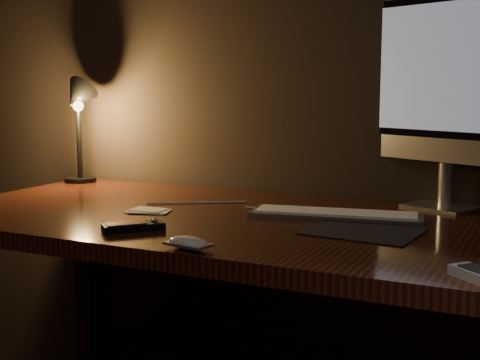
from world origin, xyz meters
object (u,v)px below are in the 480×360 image
at_px(desk, 258,262).
at_px(mouse, 188,245).
at_px(monitor, 448,83).
at_px(keyboard, 336,214).
at_px(media_remote, 133,226).
at_px(desk_lamp, 78,112).

distance_m(desk, mouse, 0.43).
relative_size(desk, mouse, 17.55).
distance_m(desk, monitor, 0.66).
relative_size(keyboard, media_remote, 3.13).
xyz_separation_m(keyboard, mouse, (-0.16, -0.42, 0.00)).
distance_m(keyboard, mouse, 0.45).
distance_m(monitor, media_remote, 0.86).
bearing_deg(mouse, desk_lamp, 151.66).
height_order(desk, media_remote, media_remote).
distance_m(keyboard, media_remote, 0.48).
height_order(monitor, keyboard, monitor).
xyz_separation_m(keyboard, media_remote, (-0.35, -0.33, 0.00)).
bearing_deg(mouse, monitor, 71.05).
bearing_deg(desk_lamp, media_remote, -61.60).
bearing_deg(media_remote, monitor, -1.57).
relative_size(desk, keyboard, 3.92).
bearing_deg(desk, desk_lamp, 165.03).
bearing_deg(desk, media_remote, -116.47).
height_order(desk, monitor, monitor).
height_order(media_remote, desk_lamp, desk_lamp).
xyz_separation_m(monitor, keyboard, (-0.21, -0.24, -0.31)).
height_order(monitor, desk_lamp, monitor).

